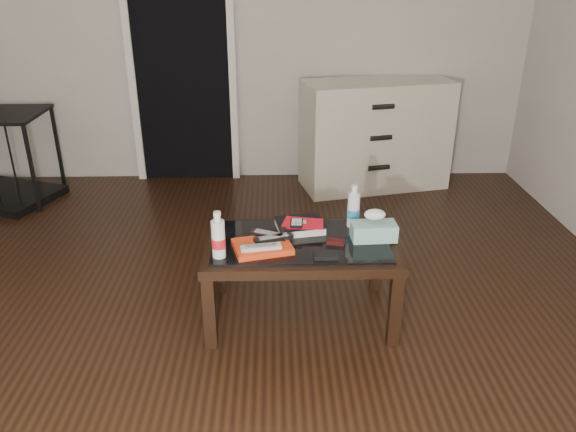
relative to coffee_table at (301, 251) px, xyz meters
name	(u,v)px	position (x,y,z in m)	size (l,w,h in m)	color
ground	(205,346)	(-0.50, -0.27, -0.40)	(5.00, 5.00, 0.00)	black
room_shell	(179,6)	(-0.50, -0.27, 1.22)	(5.00, 5.00, 5.00)	beige
doorway	(182,61)	(-0.90, 2.20, 0.63)	(0.90, 0.08, 2.07)	black
coffee_table	(301,251)	(0.00, 0.00, 0.00)	(1.00, 0.60, 0.46)	black
dresser	(375,135)	(0.72, 1.96, 0.05)	(1.28, 0.75, 0.90)	beige
magazines	(262,247)	(-0.20, -0.10, 0.08)	(0.28, 0.21, 0.03)	red
remote_silver	(261,247)	(-0.20, -0.15, 0.11)	(0.20, 0.05, 0.02)	#B6B7BC
remote_black_front	(274,238)	(-0.14, -0.05, 0.11)	(0.20, 0.05, 0.02)	black
remote_black_back	(269,234)	(-0.16, -0.01, 0.11)	(0.20, 0.05, 0.02)	black
textbook	(300,226)	(0.00, 0.12, 0.09)	(0.25, 0.20, 0.05)	black
dvd_mailers	(301,222)	(0.01, 0.11, 0.11)	(0.19, 0.14, 0.01)	red
ipod	(297,223)	(-0.02, 0.08, 0.12)	(0.06, 0.10, 0.02)	black
flip_phone	(336,242)	(0.18, -0.05, 0.08)	(0.09, 0.05, 0.02)	black
wallet	(326,255)	(0.11, -0.19, 0.07)	(0.12, 0.07, 0.02)	black
water_bottle_left	(218,235)	(-0.41, -0.17, 0.18)	(0.07, 0.07, 0.24)	white
water_bottle_right	(354,206)	(0.29, 0.17, 0.18)	(0.07, 0.07, 0.24)	white
tissue_box	(374,231)	(0.38, 0.00, 0.11)	(0.23, 0.12, 0.09)	teal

